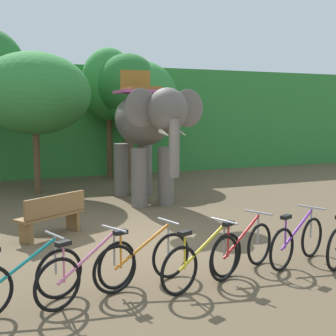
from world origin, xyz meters
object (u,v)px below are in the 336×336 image
(bike_teal, at_px, (24,281))
(bike_pink, at_px, (89,272))
(bike_orange, at_px, (144,260))
(bike_yellow, at_px, (204,261))
(bike_purple, at_px, (297,241))
(wooden_bench, at_px, (52,214))
(bike_red, at_px, (242,249))
(elephant, at_px, (146,125))
(tree_center_right, at_px, (34,94))
(tree_center, at_px, (128,86))
(tree_far_right, at_px, (142,97))
(tree_left, at_px, (109,85))

(bike_teal, height_order, bike_pink, same)
(bike_orange, distance_m, bike_yellow, 0.88)
(bike_purple, distance_m, wooden_bench, 4.83)
(bike_pink, xyz_separation_m, bike_red, (2.49, 0.10, 0.00))
(elephant, distance_m, bike_purple, 6.25)
(tree_center_right, height_order, elephant, tree_center_right)
(tree_center_right, relative_size, tree_center, 0.93)
(bike_teal, relative_size, wooden_bench, 1.09)
(tree_far_right, xyz_separation_m, bike_teal, (-5.15, -10.29, -2.72))
(tree_far_right, bearing_deg, tree_left, 143.72)
(bike_yellow, bearing_deg, elephant, 78.24)
(tree_far_right, height_order, bike_pink, tree_far_right)
(tree_center_right, height_order, bike_orange, tree_center_right)
(bike_orange, bearing_deg, tree_left, 77.68)
(tree_left, relative_size, bike_red, 3.17)
(tree_far_right, relative_size, bike_orange, 2.68)
(tree_far_right, bearing_deg, tree_center_right, -157.31)
(tree_left, relative_size, bike_yellow, 3.07)
(tree_center, height_order, bike_pink, tree_center)
(elephant, height_order, bike_purple, elephant)
(tree_center, bearing_deg, bike_orange, -106.02)
(tree_center_right, relative_size, bike_pink, 2.79)
(tree_left, bearing_deg, tree_far_right, -36.28)
(bike_pink, relative_size, wooden_bench, 1.05)
(tree_center, xyz_separation_m, tree_far_right, (0.56, 0.06, -0.39))
(tree_far_right, xyz_separation_m, bike_yellow, (-2.64, -10.47, -2.72))
(bike_teal, bearing_deg, bike_yellow, -3.98)
(bike_purple, bearing_deg, wooden_bench, 138.14)
(tree_far_right, bearing_deg, elephant, -107.54)
(bike_yellow, bearing_deg, bike_red, 18.06)
(tree_left, distance_m, bike_pink, 11.98)
(bike_teal, distance_m, bike_orange, 1.71)
(bike_teal, height_order, bike_red, same)
(bike_red, bearing_deg, tree_far_right, 79.92)
(bike_teal, bearing_deg, tree_far_right, 63.42)
(tree_left, bearing_deg, wooden_bench, -112.86)
(tree_center_right, relative_size, wooden_bench, 2.94)
(bike_orange, bearing_deg, bike_purple, -1.48)
(bike_teal, bearing_deg, elephant, 57.84)
(tree_center_right, height_order, bike_purple, tree_center_right)
(bike_pink, height_order, wooden_bench, bike_pink)
(tree_left, distance_m, bike_orange, 11.60)
(bike_orange, bearing_deg, tree_far_right, 71.19)
(bike_yellow, bearing_deg, tree_far_right, 75.86)
(bike_teal, height_order, wooden_bench, bike_teal)
(tree_center_right, xyz_separation_m, wooden_bench, (-0.26, -5.26, -2.64))
(wooden_bench, bearing_deg, bike_yellow, -64.21)
(elephant, distance_m, bike_teal, 7.39)
(tree_center_right, distance_m, tree_far_right, 4.41)
(tree_center, distance_m, bike_orange, 10.91)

